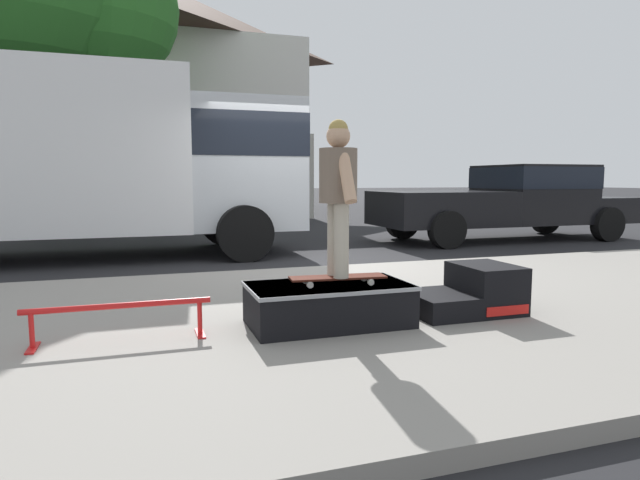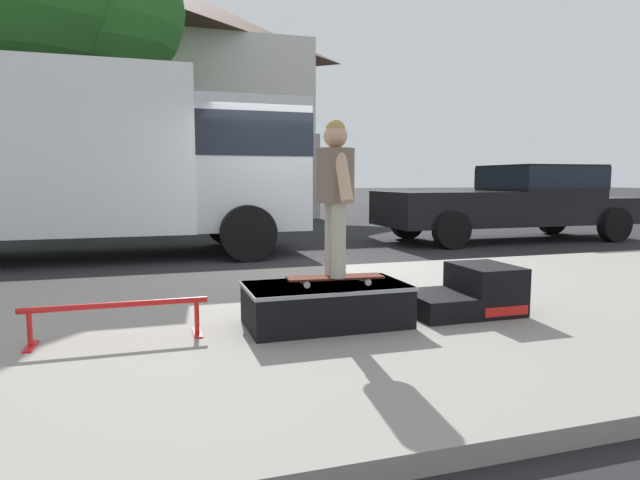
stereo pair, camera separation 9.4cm
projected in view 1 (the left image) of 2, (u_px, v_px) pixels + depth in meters
The scene contains 10 objects.
ground_plane at pixel (308, 269), 7.92m from camera, with size 140.00×140.00×0.00m, color black.
sidewalk_slab at pixel (402, 313), 5.08m from camera, with size 50.00×5.00×0.12m, color gray.
skate_box at pixel (329, 303), 4.42m from camera, with size 1.31×0.72×0.34m.
kicker_ramp at pixel (471, 293), 4.84m from camera, with size 0.96×0.65×0.42m.
grind_rail at pixel (119, 313), 3.96m from camera, with size 1.32×0.28×0.29m.
skateboard at pixel (338, 278), 4.37m from camera, with size 0.79×0.27×0.07m.
skater_kid at pixel (338, 185), 4.29m from camera, with size 0.30×0.64×1.25m.
box_truck at pixel (90, 155), 8.84m from camera, with size 6.91×2.63×3.05m.
pickup_truck_black at pixel (511, 199), 11.69m from camera, with size 5.70×2.09×1.61m.
house_behind at pixel (165, 100), 20.16m from camera, with size 9.54×8.23×8.40m.
Camera 1 is at (-2.30, -7.48, 1.30)m, focal length 30.38 mm.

